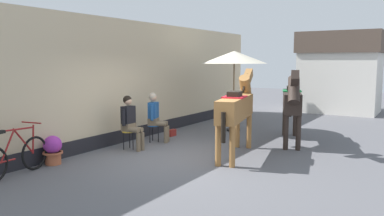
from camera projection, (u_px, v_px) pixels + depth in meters
name	position (u px, v px, depth m)	size (l,w,h in m)	color
ground_plane	(235.00, 138.00, 11.43)	(40.00, 40.00, 0.00)	#56565B
pub_facade_wall	(135.00, 86.00, 11.31)	(0.34, 14.00, 3.40)	#CCB793
distant_cottage	(340.00, 71.00, 16.91)	(3.40, 2.60, 3.50)	silver
seated_visitor_near	(130.00, 120.00, 9.82)	(0.61, 0.49, 1.39)	gold
seated_visitor_far	(156.00, 115.00, 10.74)	(0.61, 0.49, 1.39)	#194C99
saddled_horse_near	(237.00, 108.00, 9.19)	(0.95, 2.95, 2.06)	#9E6B38
saddled_horse_far	(292.00, 102.00, 10.54)	(1.25, 2.87, 2.06)	#2D231E
flower_planter_near	(53.00, 149.00, 8.46)	(0.43, 0.43, 0.64)	#A85638
leaning_bicycle	(15.00, 157.00, 7.55)	(0.52, 1.74, 1.02)	black
cafe_parasol	(234.00, 58.00, 12.26)	(2.10, 2.10, 2.58)	black
satchel_bag	(172.00, 133.00, 11.65)	(0.28, 0.12, 0.20)	maroon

